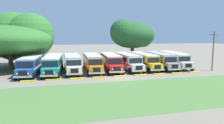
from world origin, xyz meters
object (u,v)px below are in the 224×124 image
(parked_bus_slot_3, at_px, (92,62))
(parked_bus_slot_8, at_px, (173,59))
(parked_bus_slot_0, at_px, (32,64))
(parked_bus_slot_1, at_px, (53,63))
(parked_bus_slot_4, at_px, (111,61))
(secondary_tree, at_px, (11,38))
(parked_bus_slot_7, at_px, (160,59))
(parked_bus_slot_5, at_px, (127,60))
(parked_bus_slot_6, at_px, (143,60))
(utility_pole, at_px, (213,50))
(parked_bus_slot_2, at_px, (72,62))
(broad_shade_tree, at_px, (131,35))

(parked_bus_slot_3, bearing_deg, parked_bus_slot_8, 94.14)
(parked_bus_slot_0, relative_size, parked_bus_slot_1, 1.00)
(parked_bus_slot_4, relative_size, secondary_tree, 0.66)
(parked_bus_slot_7, bearing_deg, parked_bus_slot_5, -88.93)
(parked_bus_slot_6, bearing_deg, parked_bus_slot_1, -88.77)
(parked_bus_slot_1, relative_size, parked_bus_slot_4, 1.00)
(parked_bus_slot_4, bearing_deg, utility_pole, 77.13)
(parked_bus_slot_0, xyz_separation_m, parked_bus_slot_2, (6.50, 0.32, 0.00))
(parked_bus_slot_4, xyz_separation_m, broad_shade_tree, (8.74, 13.03, 4.77))
(parked_bus_slot_0, xyz_separation_m, parked_bus_slot_6, (19.54, 0.37, 0.00))
(parked_bus_slot_3, bearing_deg, parked_bus_slot_6, 94.12)
(parked_bus_slot_3, height_order, parked_bus_slot_4, same)
(parked_bus_slot_6, distance_m, utility_pole, 12.23)
(utility_pole, bearing_deg, parked_bus_slot_4, 162.23)
(parked_bus_slot_4, relative_size, parked_bus_slot_8, 1.00)
(parked_bus_slot_2, relative_size, parked_bus_slot_8, 0.99)
(parked_bus_slot_1, height_order, parked_bus_slot_4, same)
(secondary_tree, bearing_deg, parked_bus_slot_1, -41.91)
(parked_bus_slot_3, distance_m, utility_pole, 21.13)
(parked_bus_slot_1, distance_m, parked_bus_slot_5, 13.01)
(parked_bus_slot_7, distance_m, utility_pole, 9.32)
(parked_bus_slot_4, height_order, utility_pole, utility_pole)
(parked_bus_slot_1, xyz_separation_m, parked_bus_slot_2, (3.14, 0.44, 0.00))
(parked_bus_slot_7, xyz_separation_m, secondary_tree, (-27.05, 6.49, 4.07))
(parked_bus_slot_5, xyz_separation_m, broad_shade_tree, (5.62, 12.94, 4.77))
(parked_bus_slot_7, bearing_deg, parked_bus_slot_0, -86.73)
(parked_bus_slot_3, distance_m, parked_bus_slot_8, 16.11)
(parked_bus_slot_7, bearing_deg, parked_bus_slot_8, 99.15)
(parked_bus_slot_0, bearing_deg, parked_bus_slot_1, 93.21)
(parked_bus_slot_2, xyz_separation_m, parked_bus_slot_5, (9.87, 0.04, 0.00))
(parked_bus_slot_4, distance_m, parked_bus_slot_7, 9.63)
(parked_bus_slot_0, height_order, parked_bus_slot_3, same)
(parked_bus_slot_6, xyz_separation_m, parked_bus_slot_8, (6.48, 0.11, 0.00))
(parked_bus_slot_5, bearing_deg, broad_shade_tree, 156.39)
(parked_bus_slot_8, relative_size, broad_shade_tree, 0.93)
(parked_bus_slot_8, relative_size, secondary_tree, 0.66)
(parked_bus_slot_2, bearing_deg, parked_bus_slot_8, 91.86)
(secondary_tree, bearing_deg, parked_bus_slot_6, -14.79)
(parked_bus_slot_3, relative_size, parked_bus_slot_5, 1.01)
(parked_bus_slot_2, height_order, parked_bus_slot_7, same)
(parked_bus_slot_3, height_order, parked_bus_slot_8, same)
(parked_bus_slot_5, bearing_deg, parked_bus_slot_1, -88.02)
(parked_bus_slot_6, relative_size, secondary_tree, 0.65)
(parked_bus_slot_2, xyz_separation_m, parked_bus_slot_3, (3.41, -0.11, 0.00))
(parked_bus_slot_0, relative_size, parked_bus_slot_8, 1.00)
(parked_bus_slot_1, distance_m, broad_shade_tree, 23.45)
(parked_bus_slot_2, bearing_deg, parked_bus_slot_6, 91.61)
(parked_bus_slot_7, height_order, utility_pole, utility_pole)
(parked_bus_slot_5, distance_m, parked_bus_slot_8, 9.66)
(parked_bus_slot_6, bearing_deg, parked_bus_slot_3, -89.57)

